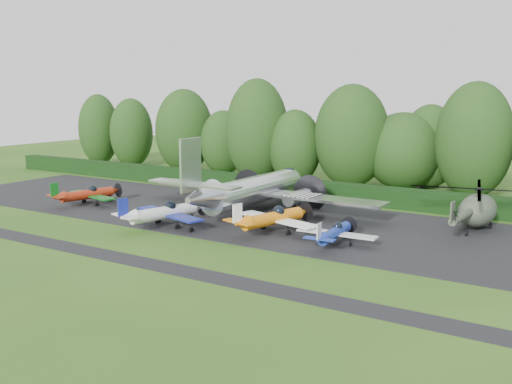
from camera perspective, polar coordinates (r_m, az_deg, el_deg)
The scene contains 20 objects.
ground at distance 45.49m, azimuth -8.40°, elevation -4.63°, with size 160.00×160.00×0.00m, color #244D15.
apron at distance 53.30m, azimuth -1.49°, elevation -2.35°, with size 70.00×18.00×0.01m, color black.
taxiway_verge at distance 41.25m, azimuth -13.79°, elevation -6.35°, with size 70.00×2.00×0.00m, color black.
hedgerow at distance 62.61m, azimuth 4.02°, elevation -0.50°, with size 90.00×1.60×2.00m, color black.
transport_plane at distance 53.93m, azimuth -0.35°, elevation 0.23°, with size 25.08×19.23×8.04m.
light_plane_red at distance 60.30m, azimuth -16.50°, elevation -0.21°, with size 7.08×7.44×2.72m.
light_plane_white at distance 49.10m, azimuth -9.17°, elevation -2.04°, with size 7.92×8.33×3.04m.
light_plane_orange at distance 46.45m, azimuth 1.71°, elevation -2.63°, with size 7.84×8.25×3.01m.
light_plane_blue at distance 43.18m, azimuth 7.89°, elevation -4.06°, with size 6.19×6.51×2.38m.
helicopter at distance 50.95m, azimuth 21.30°, elevation -1.45°, with size 10.96×12.83×3.53m.
tree_0 at distance 88.73m, azimuth -12.35°, elevation 5.79°, with size 6.45×6.45×10.40m.
tree_1 at distance 70.58m, azimuth 16.97°, elevation 4.36°, with size 6.94×6.94×9.97m.
tree_2 at distance 93.20m, azimuth -15.44°, elevation 6.03°, with size 6.24×6.24×10.99m.
tree_4 at distance 65.29m, azimuth 20.99°, elevation 4.83°, with size 8.09×8.09×12.52m.
tree_6 at distance 79.05m, azimuth -3.26°, elevation 4.95°, with size 6.47×6.47×8.88m.
tree_8 at distance 72.14m, azimuth 0.10°, elevation 6.14°, with size 7.89×7.89×13.04m.
tree_9 at distance 82.11m, azimuth -7.19°, elevation 6.10°, with size 8.20×8.20×11.79m.
tree_10 at distance 70.17m, azimuth 3.92°, elevation 4.46°, with size 6.46×6.46×9.28m.
tree_11 at distance 68.94m, azimuth 9.53°, elevation 5.52°, with size 8.88×8.88×12.32m.
tree_12 at distance 69.28m, azimuth 14.50°, elevation 4.00°, with size 9.14×9.14×9.06m.
Camera 1 is at (28.46, -33.58, 11.46)m, focal length 40.00 mm.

